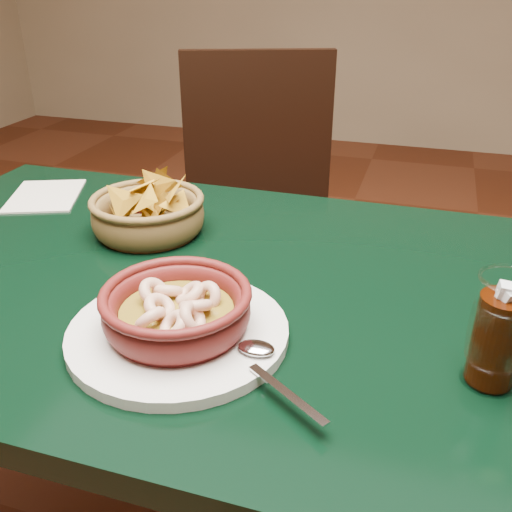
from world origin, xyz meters
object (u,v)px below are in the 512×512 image
(dining_chair, at_px, (260,217))
(chip_basket, at_px, (148,213))
(dining_table, at_px, (182,322))
(cola_drink, at_px, (499,333))
(shrimp_plate, at_px, (178,316))

(dining_chair, distance_m, chip_basket, 0.63)
(dining_table, bearing_deg, cola_drink, -16.64)
(dining_table, bearing_deg, shrimp_plate, -65.39)
(dining_chair, relative_size, shrimp_plate, 2.62)
(cola_drink, bearing_deg, dining_table, 163.36)
(dining_table, bearing_deg, dining_chair, 96.00)
(cola_drink, bearing_deg, chip_basket, 155.56)
(shrimp_plate, bearing_deg, cola_drink, 4.11)
(dining_table, relative_size, cola_drink, 7.34)
(dining_chair, height_order, shrimp_plate, dining_chair)
(dining_table, relative_size, shrimp_plate, 3.18)
(chip_basket, distance_m, cola_drink, 0.65)
(dining_chair, bearing_deg, cola_drink, -57.29)
(chip_basket, bearing_deg, dining_table, -47.54)
(dining_chair, height_order, cola_drink, dining_chair)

